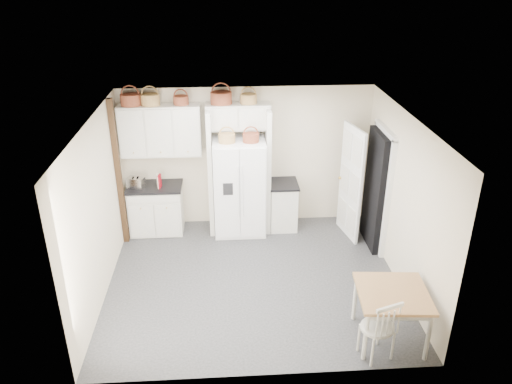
{
  "coord_description": "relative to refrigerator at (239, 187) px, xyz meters",
  "views": [
    {
      "loc": [
        -0.39,
        -6.53,
        4.6
      ],
      "look_at": [
        0.07,
        0.4,
        1.34
      ],
      "focal_mm": 35.0,
      "sensor_mm": 36.0,
      "label": 1
    }
  ],
  "objects": [
    {
      "name": "trim_post",
      "position": [
        -2.05,
        -0.26,
        0.42
      ],
      "size": [
        0.09,
        0.09,
        2.6
      ],
      "primitive_type": "cube",
      "color": "black",
      "rests_on": "floor"
    },
    {
      "name": "basket_upper_a",
      "position": [
        -1.8,
        0.22,
        1.56
      ],
      "size": [
        0.34,
        0.34,
        0.19
      ],
      "primitive_type": "cylinder",
      "color": "maroon",
      "rests_on": "upper_cabinet"
    },
    {
      "name": "counter_right",
      "position": [
        0.8,
        0.09,
        -0.0
      ],
      "size": [
        0.53,
        0.62,
        0.04
      ],
      "primitive_type": "cube",
      "color": "black",
      "rests_on": "base_cab_right"
    },
    {
      "name": "cookbook_red",
      "position": [
        -1.41,
        0.01,
        0.15
      ],
      "size": [
        0.05,
        0.16,
        0.24
      ],
      "primitive_type": "cube",
      "rotation": [
        0.0,
        0.0,
        -0.12
      ],
      "color": "maroon",
      "rests_on": "counter_left"
    },
    {
      "name": "fridge_panel_left",
      "position": [
        -0.51,
        0.09,
        0.27
      ],
      "size": [
        0.08,
        0.6,
        2.3
      ],
      "primitive_type": "cube",
      "color": "silver",
      "rests_on": "floor"
    },
    {
      "name": "wall_left",
      "position": [
        -2.1,
        -1.61,
        0.42
      ],
      "size": [
        0.0,
        4.0,
        4.0
      ],
      "primitive_type": "plane",
      "rotation": [
        1.57,
        0.0,
        1.57
      ],
      "color": "beige",
      "rests_on": "floor"
    },
    {
      "name": "counter_left",
      "position": [
        -1.52,
        0.09,
        0.01
      ],
      "size": [
        0.98,
        0.63,
        0.04
      ],
      "primitive_type": "cube",
      "color": "black",
      "rests_on": "base_cab_left"
    },
    {
      "name": "basket_fridge_a",
      "position": [
        -0.2,
        -0.1,
        0.96
      ],
      "size": [
        0.28,
        0.28,
        0.15
      ],
      "primitive_type": "cylinder",
      "color": "olive",
      "rests_on": "refrigerator"
    },
    {
      "name": "basket_bridge_a",
      "position": [
        -0.28,
        0.22,
        1.57
      ],
      "size": [
        0.36,
        0.36,
        0.2
      ],
      "primitive_type": "cylinder",
      "color": "maroon",
      "rests_on": "bridge_cabinet"
    },
    {
      "name": "upper_cabinet",
      "position": [
        -1.35,
        0.22,
        1.02
      ],
      "size": [
        1.4,
        0.34,
        0.9
      ],
      "primitive_type": "cube",
      "color": "silver",
      "rests_on": "wall_back"
    },
    {
      "name": "basket_fridge_b",
      "position": [
        0.2,
        -0.1,
        0.96
      ],
      "size": [
        0.28,
        0.28,
        0.15
      ],
      "primitive_type": "cylinder",
      "color": "maroon",
      "rests_on": "refrigerator"
    },
    {
      "name": "wall_back",
      "position": [
        0.15,
        0.39,
        0.42
      ],
      "size": [
        4.5,
        0.0,
        4.5
      ],
      "primitive_type": "plane",
      "rotation": [
        1.57,
        0.0,
        0.0
      ],
      "color": "beige",
      "rests_on": "floor"
    },
    {
      "name": "cookbook_cream",
      "position": [
        -1.44,
        0.01,
        0.15
      ],
      "size": [
        0.07,
        0.16,
        0.24
      ],
      "primitive_type": "cube",
      "rotation": [
        0.0,
        0.0,
        0.24
      ],
      "color": "beige",
      "rests_on": "counter_left"
    },
    {
      "name": "base_cab_right",
      "position": [
        0.8,
        0.09,
        -0.45
      ],
      "size": [
        0.49,
        0.59,
        0.86
      ],
      "primitive_type": "cube",
      "color": "silver",
      "rests_on": "floor"
    },
    {
      "name": "toaster",
      "position": [
        -1.83,
        -0.01,
        0.13
      ],
      "size": [
        0.34,
        0.26,
        0.2
      ],
      "primitive_type": "cube",
      "rotation": [
        0.0,
        0.0,
        -0.35
      ],
      "color": "silver",
      "rests_on": "counter_left"
    },
    {
      "name": "basket_upper_c",
      "position": [
        -0.96,
        0.22,
        1.54
      ],
      "size": [
        0.26,
        0.26,
        0.15
      ],
      "primitive_type": "cylinder",
      "color": "maroon",
      "rests_on": "upper_cabinet"
    },
    {
      "name": "basket_upper_b",
      "position": [
        -1.48,
        0.22,
        1.56
      ],
      "size": [
        0.32,
        0.32,
        0.19
      ],
      "primitive_type": "cylinder",
      "color": "olive",
      "rests_on": "upper_cabinet"
    },
    {
      "name": "doorway_void",
      "position": [
        2.31,
        -0.61,
        0.14
      ],
      "size": [
        0.18,
        0.85,
        2.05
      ],
      "primitive_type": "cube",
      "color": "black",
      "rests_on": "floor"
    },
    {
      "name": "refrigerator",
      "position": [
        0.0,
        0.0,
        0.0
      ],
      "size": [
        0.91,
        0.73,
        1.76
      ],
      "primitive_type": "cube",
      "color": "white",
      "rests_on": "floor"
    },
    {
      "name": "bridge_cabinet",
      "position": [
        0.0,
        0.22,
        1.24
      ],
      "size": [
        1.12,
        0.34,
        0.45
      ],
      "primitive_type": "cube",
      "color": "silver",
      "rests_on": "wall_back"
    },
    {
      "name": "wall_right",
      "position": [
        2.4,
        -1.61,
        0.42
      ],
      "size": [
        0.0,
        4.0,
        4.0
      ],
      "primitive_type": "plane",
      "rotation": [
        1.57,
        0.0,
        -1.57
      ],
      "color": "beige",
      "rests_on": "floor"
    },
    {
      "name": "dining_table",
      "position": [
        1.85,
        -3.06,
        -0.51
      ],
      "size": [
        0.96,
        0.96,
        0.75
      ],
      "primitive_type": "cube",
      "rotation": [
        0.0,
        0.0,
        -0.08
      ],
      "color": "olive",
      "rests_on": "floor"
    },
    {
      "name": "fridge_panel_right",
      "position": [
        0.51,
        0.09,
        0.27
      ],
      "size": [
        0.08,
        0.6,
        2.3
      ],
      "primitive_type": "cube",
      "color": "silver",
      "rests_on": "floor"
    },
    {
      "name": "ceiling",
      "position": [
        0.15,
        -1.61,
        1.72
      ],
      "size": [
        4.5,
        4.5,
        0.0
      ],
      "primitive_type": "plane",
      "color": "white",
      "rests_on": "wall_back"
    },
    {
      "name": "door_slab",
      "position": [
        1.95,
        -0.28,
        0.14
      ],
      "size": [
        0.21,
        0.79,
        2.05
      ],
      "primitive_type": "cube",
      "rotation": [
        0.0,
        0.0,
        -1.36
      ],
      "color": "white",
      "rests_on": "floor"
    },
    {
      "name": "basket_bridge_b",
      "position": [
        0.18,
        0.22,
        1.55
      ],
      "size": [
        0.28,
        0.28,
        0.16
      ],
      "primitive_type": "cylinder",
      "color": "olive",
      "rests_on": "bridge_cabinet"
    },
    {
      "name": "windsor_chair",
      "position": [
        1.59,
        -3.36,
        -0.44
      ],
      "size": [
        0.54,
        0.52,
        0.89
      ],
      "primitive_type": "cube",
      "rotation": [
        0.0,
        0.0,
        0.33
      ],
      "color": "silver",
      "rests_on": "floor"
    },
    {
      "name": "floor",
      "position": [
        0.15,
        -1.61,
        -0.88
      ],
      "size": [
        4.5,
        4.5,
        0.0
      ],
      "primitive_type": "plane",
      "color": "#252529",
      "rests_on": "ground"
    },
    {
      "name": "base_cab_left",
      "position": [
        -1.52,
        0.09,
        -0.45
      ],
      "size": [
        0.94,
        0.59,
        0.87
      ],
      "primitive_type": "cube",
      "color": "silver",
      "rests_on": "floor"
    }
  ]
}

